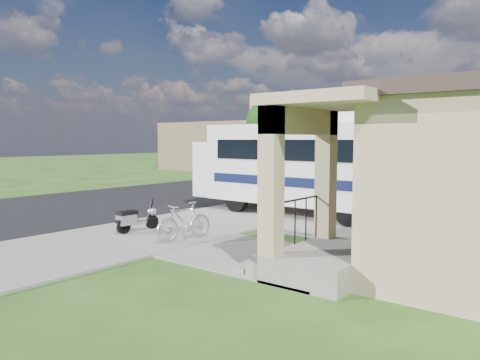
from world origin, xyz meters
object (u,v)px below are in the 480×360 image
Objects in this scene: scooter at (135,219)px; bicycle at (184,224)px; motorhome at (303,164)px; van at (328,163)px; pickup_truck at (278,169)px; garden_hose at (296,252)px; shrub at (422,184)px.

scooter is 0.87× the size of bicycle.
motorhome is 6.12m from scooter.
scooter is 21.48m from van.
bicycle is at bearing 120.87° from pickup_truck.
bicycle reaches higher than garden_hose.
bicycle is (-4.84, -3.12, -1.06)m from shrub.
bicycle is 15.73m from pickup_truck.
garden_hose is at bearing -64.53° from van.
motorhome reaches higher than shrub.
shrub is 1.88× the size of bicycle.
shrub is at bearing 42.59° from bicycle.
pickup_truck is (-6.74, 14.21, 0.42)m from bicycle.
motorhome reaches higher than pickup_truck.
bicycle is 3.60× the size of garden_hose.
pickup_truck is at bearing 110.22° from scooter.
motorhome is 1.23× the size of pickup_truck.
van is (-11.84, 17.67, -0.60)m from shrub.
van is at bearing -82.24° from pickup_truck.
pickup_truck is at bearing 128.88° from motorhome.
garden_hose is at bearing 130.89° from pickup_truck.
shrub is 21.28m from van.
pickup_truck is 14.61× the size of garden_hose.
shrub reaches higher than garden_hose.
van is 22.52m from garden_hose.
motorhome is 5.37m from shrub.
motorhome is at bearing 99.04° from bicycle.
bicycle is at bearing -72.11° from van.
shrub is 0.46× the size of van.
van is (-0.26, 6.58, 0.04)m from pickup_truck.
garden_hose is (2.85, -4.98, -1.65)m from motorhome.
pickup_truck reaches higher than garden_hose.
scooter reaches higher than garden_hose.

